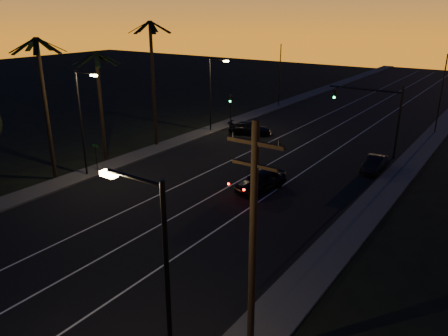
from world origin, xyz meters
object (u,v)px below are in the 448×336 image
Objects in this scene: signal_mast at (375,106)px; right_car at (374,164)px; lead_car at (261,180)px; utility_pole at (253,244)px; cross_car at (250,128)px.

right_car is (1.86, -4.74, -4.10)m from signal_mast.
signal_mast is at bearing 73.65° from lead_car.
signal_mast reaches higher than right_car.
signal_mast is (-4.46, 29.99, -0.53)m from utility_pole.
utility_pole is 34.79m from cross_car.
utility_pole is at bearing -81.53° from signal_mast.
signal_mast is 1.34× the size of cross_car.
signal_mast reaches higher than lead_car.
signal_mast is at bearing 2.46° from cross_car.
signal_mast is 6.54m from right_car.
lead_car is 1.04× the size of cross_car.
utility_pole is 25.80m from right_car.
lead_car is 11.27m from right_car.
utility_pole is 30.33m from signal_mast.
right_car is 15.97m from cross_car.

